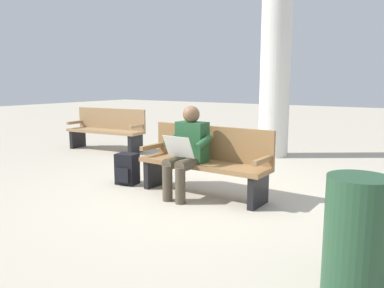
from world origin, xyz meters
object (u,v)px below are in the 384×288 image
person_seated (187,149)px  bench_near (205,160)px  trash_bin (356,237)px  bench_far (107,129)px  backpack (127,169)px  support_pillar (276,60)px

person_seated → bench_near: bearing=-119.2°
bench_near → trash_bin: bench_near is taller
bench_near → bench_far: 3.95m
bench_near → bench_far: size_ratio=0.99×
person_seated → backpack: size_ratio=2.60×
support_pillar → trash_bin: bearing=117.6°
bench_near → support_pillar: bearing=-83.6°
bench_near → bench_far: same height
backpack → support_pillar: 3.79m
bench_near → trash_bin: 2.64m
backpack → trash_bin: 3.63m
backpack → support_pillar: (-0.96, -3.26, 1.69)m
support_pillar → trash_bin: 5.41m
person_seated → backpack: (1.08, -0.04, -0.41)m
bench_near → trash_bin: (-2.15, 1.54, -0.03)m
bench_near → support_pillar: size_ratio=0.47×
bench_far → trash_bin: 6.57m
bench_near → person_seated: size_ratio=1.54×
backpack → support_pillar: support_pillar is taller
bench_near → support_pillar: support_pillar is taller
person_seated → support_pillar: 3.54m
bench_near → bench_far: (3.56, -1.73, 0.00)m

